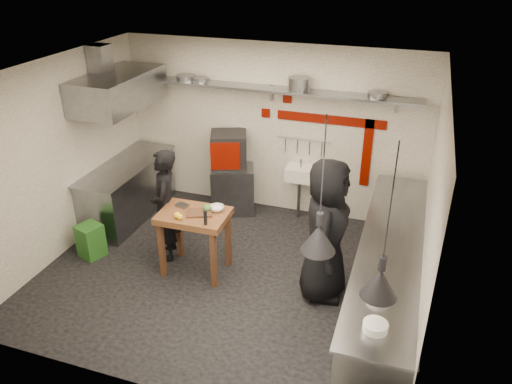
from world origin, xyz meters
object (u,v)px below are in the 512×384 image
(oven_stand, at_px, (233,188))
(chef_left, at_px, (165,206))
(combi_oven, at_px, (229,150))
(prep_table, at_px, (195,242))
(green_bin, at_px, (91,241))
(chef_right, at_px, (326,231))

(oven_stand, height_order, chef_left, chef_left)
(combi_oven, relative_size, prep_table, 0.63)
(chef_left, bearing_deg, green_bin, -93.61)
(oven_stand, height_order, prep_table, prep_table)
(chef_left, bearing_deg, combi_oven, 146.23)
(chef_left, xyz_separation_m, chef_right, (2.31, -0.15, 0.12))
(oven_stand, bearing_deg, green_bin, -146.54)
(combi_oven, bearing_deg, oven_stand, -11.54)
(combi_oven, height_order, chef_left, chef_left)
(prep_table, relative_size, chef_right, 0.48)
(oven_stand, distance_m, prep_table, 1.85)
(prep_table, xyz_separation_m, chef_right, (1.77, 0.06, 0.49))
(chef_left, bearing_deg, prep_table, 46.38)
(combi_oven, xyz_separation_m, green_bin, (-1.41, -1.99, -0.84))
(prep_table, relative_size, chef_left, 0.56)
(prep_table, bearing_deg, green_bin, -176.15)
(oven_stand, bearing_deg, chef_left, -123.52)
(combi_oven, relative_size, chef_left, 0.35)
(green_bin, relative_size, chef_left, 0.30)
(green_bin, bearing_deg, chef_right, 3.54)
(oven_stand, distance_m, chef_right, 2.69)
(oven_stand, xyz_separation_m, combi_oven, (-0.05, -0.01, 0.69))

